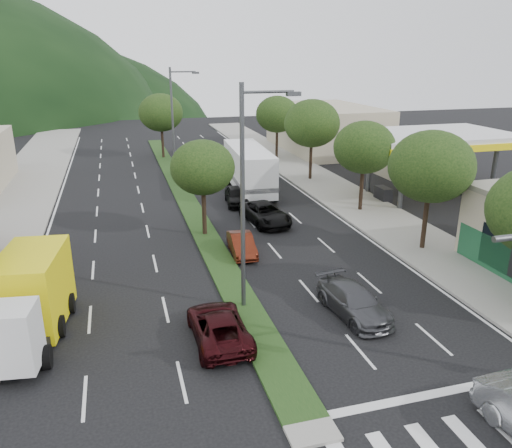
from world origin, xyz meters
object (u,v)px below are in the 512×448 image
object	(u,v)px
car_queue_b	(354,301)
box_truck	(29,301)
streetlight_mid	(175,119)
suv_maroon	(219,326)
tree_med_far	(161,113)
tree_r_e	(277,114)
tree_med_near	(203,168)
tree_r_b	(431,167)
tree_r_c	(364,147)
streetlight_near	(247,189)
car_queue_a	(237,196)
tree_r_d	(312,123)
car_queue_d	(265,214)
car_queue_c	(242,244)
motorhome	(249,169)

from	to	relation	value
car_queue_b	box_truck	bearing A→B (deg)	164.95
streetlight_mid	car_queue_b	bearing A→B (deg)	-80.90
suv_maroon	car_queue_b	bearing A→B (deg)	-176.51
tree_med_far	suv_maroon	bearing A→B (deg)	-92.47
tree_r_e	car_queue_b	size ratio (longest dim) A/B	1.49
car_queue_b	tree_med_far	bearing A→B (deg)	90.56
tree_r_e	streetlight_mid	world-z (taller)	streetlight_mid
car_queue_b	box_truck	xyz separation A→B (m)	(-13.51, 2.09, 0.91)
box_truck	tree_med_near	bearing A→B (deg)	-124.46
tree_med_near	tree_med_far	world-z (taller)	tree_med_far
tree_r_b	tree_r_c	distance (m)	8.01
streetlight_near	car_queue_a	world-z (taller)	streetlight_near
car_queue_b	tree_r_d	bearing A→B (deg)	66.49
tree_med_far	streetlight_mid	world-z (taller)	streetlight_mid
car_queue_a	car_queue_d	bearing A→B (deg)	-73.96
tree_r_d	box_truck	distance (m)	30.56
tree_r_c	car_queue_c	world-z (taller)	tree_r_c
tree_med_near	suv_maroon	world-z (taller)	tree_med_near
car_queue_b	suv_maroon	bearing A→B (deg)	177.70
car_queue_c	suv_maroon	bearing A→B (deg)	-106.34
box_truck	tree_r_c	bearing A→B (deg)	-142.70
car_queue_c	box_truck	distance (m)	12.20
tree_r_b	car_queue_c	size ratio (longest dim) A/B	1.91
streetlight_mid	car_queue_d	bearing A→B (deg)	-72.91
suv_maroon	tree_med_near	bearing A→B (deg)	-98.04
car_queue_a	car_queue_b	xyz separation A→B (m)	(0.91, -18.27, -0.04)
streetlight_near	car_queue_b	size ratio (longest dim) A/B	2.23
car_queue_d	tree_r_b	bearing A→B (deg)	-51.29
motorhome	streetlight_near	bearing A→B (deg)	-101.43
tree_r_d	streetlight_mid	bearing A→B (deg)	165.73
tree_r_e	box_truck	bearing A→B (deg)	-123.32
car_queue_c	motorhome	world-z (taller)	motorhome
car_queue_c	car_queue_d	size ratio (longest dim) A/B	0.73
tree_r_c	car_queue_d	xyz separation A→B (m)	(-7.57, -0.75, -4.06)
tree_r_c	car_queue_c	xyz separation A→B (m)	(-10.50, -5.75, -4.15)
tree_r_e	motorhome	xyz separation A→B (m)	(-6.50, -12.37, -2.92)
streetlight_near	suv_maroon	xyz separation A→B (m)	(-1.87, -2.44, -4.94)
streetlight_near	tree_r_c	bearing A→B (deg)	45.49
tree_med_far	car_queue_b	xyz separation A→B (m)	(4.53, -38.02, -4.36)
motorhome	tree_r_d	bearing A→B (deg)	23.69
tree_r_c	car_queue_d	size ratio (longest dim) A/B	1.30
tree_r_e	suv_maroon	size ratio (longest dim) A/B	1.46
car_queue_b	car_queue_c	distance (m)	8.80
tree_r_b	box_truck	xyz separation A→B (m)	(-20.98, -3.92, -3.47)
car_queue_a	tree_r_b	bearing A→B (deg)	-48.82
tree_med_far	streetlight_near	distance (m)	36.01
tree_r_b	tree_r_d	world-z (taller)	tree_r_d
car_queue_d	tree_r_c	bearing A→B (deg)	-1.86
tree_med_far	car_queue_a	bearing A→B (deg)	-79.61
tree_med_near	streetlight_mid	distance (m)	15.05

